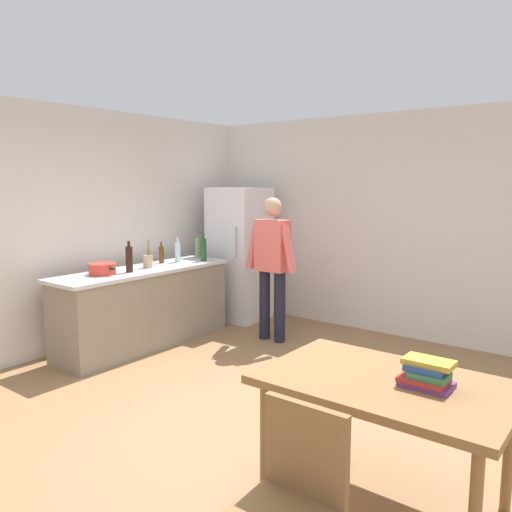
{
  "coord_description": "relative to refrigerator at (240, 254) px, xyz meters",
  "views": [
    {
      "loc": [
        2.52,
        -2.97,
        1.86
      ],
      "look_at": [
        -0.73,
        1.25,
        1.1
      ],
      "focal_mm": 36.03,
      "sensor_mm": 36.0,
      "label": 1
    }
  ],
  "objects": [
    {
      "name": "cooking_pot",
      "position": [
        -0.14,
        -2.12,
        0.06
      ],
      "size": [
        0.4,
        0.28,
        0.12
      ],
      "color": "red",
      "rests_on": "kitchen_counter"
    },
    {
      "name": "chair",
      "position": [
        3.3,
        -3.67,
        -0.37
      ],
      "size": [
        0.42,
        0.42,
        0.91
      ],
      "rotation": [
        0.0,
        0.0,
        0.24
      ],
      "color": "olive",
      "rests_on": "ground_plane"
    },
    {
      "name": "bottle_vinegar_tall",
      "position": [
        -0.16,
        -0.66,
        0.14
      ],
      "size": [
        0.06,
        0.06,
        0.32
      ],
      "color": "gray",
      "rests_on": "kitchen_counter"
    },
    {
      "name": "bottle_wine_dark",
      "position": [
        -0.03,
        -1.85,
        0.15
      ],
      "size": [
        0.08,
        0.08,
        0.34
      ],
      "color": "black",
      "rests_on": "kitchen_counter"
    },
    {
      "name": "utensil_jar",
      "position": [
        -0.11,
        -1.52,
        0.08
      ],
      "size": [
        0.11,
        0.11,
        0.32
      ],
      "color": "tan",
      "rests_on": "kitchen_counter"
    },
    {
      "name": "kitchen_counter",
      "position": [
        -0.1,
        -1.6,
        -0.45
      ],
      "size": [
        0.64,
        2.2,
        0.9
      ],
      "color": "gray",
      "rests_on": "ground_plane"
    },
    {
      "name": "book_stack",
      "position": [
        3.52,
        -2.66,
        -0.08
      ],
      "size": [
        0.28,
        0.2,
        0.15
      ],
      "color": "#753D7F",
      "rests_on": "dining_table"
    },
    {
      "name": "person",
      "position": [
        0.95,
        -0.55,
        0.08
      ],
      "size": [
        0.7,
        0.22,
        1.7
      ],
      "color": "#1E1E2D",
      "rests_on": "ground_plane"
    },
    {
      "name": "dining_table",
      "position": [
        3.3,
        -2.7,
        -0.23
      ],
      "size": [
        1.4,
        0.9,
        0.75
      ],
      "color": "olive",
      "rests_on": "ground_plane"
    },
    {
      "name": "bottle_beer_brown",
      "position": [
        -0.24,
        -1.2,
        0.11
      ],
      "size": [
        0.06,
        0.06,
        0.26
      ],
      "color": "#5B3314",
      "rests_on": "kitchen_counter"
    },
    {
      "name": "wall_left",
      "position": [
        -0.7,
        -2.2,
        0.45
      ],
      "size": [
        0.12,
        5.6,
        2.7
      ],
      "primitive_type": "cube",
      "color": "silver",
      "rests_on": "ground_plane"
    },
    {
      "name": "wall_back",
      "position": [
        1.9,
        0.6,
        0.45
      ],
      "size": [
        6.4,
        0.12,
        2.7
      ],
      "primitive_type": "cube",
      "color": "silver",
      "rests_on": "ground_plane"
    },
    {
      "name": "refrigerator",
      "position": [
        0.0,
        0.0,
        0.0
      ],
      "size": [
        0.7,
        0.67,
        1.8
      ],
      "color": "white",
      "rests_on": "ground_plane"
    },
    {
      "name": "bottle_water_clear",
      "position": [
        -0.14,
        -1.02,
        0.13
      ],
      "size": [
        0.07,
        0.07,
        0.3
      ],
      "color": "silver",
      "rests_on": "kitchen_counter"
    },
    {
      "name": "ground_plane",
      "position": [
        1.9,
        -2.4,
        -0.9
      ],
      "size": [
        14.0,
        14.0,
        0.0
      ],
      "primitive_type": "plane",
      "color": "#936D47"
    },
    {
      "name": "bottle_wine_green",
      "position": [
        0.04,
        -0.76,
        0.15
      ],
      "size": [
        0.08,
        0.08,
        0.34
      ],
      "color": "#1E5123",
      "rests_on": "kitchen_counter"
    }
  ]
}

